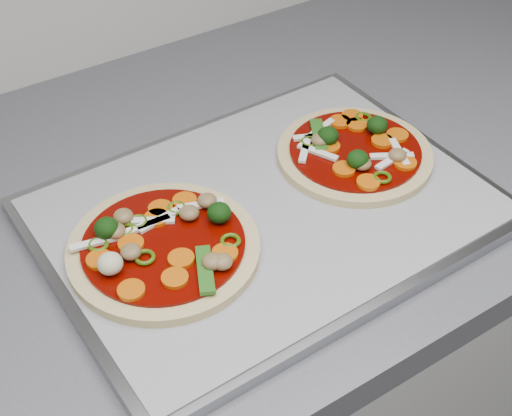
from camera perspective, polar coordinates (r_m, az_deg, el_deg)
baking_tray at (r=0.74m, az=0.85°, el=-0.32°), size 0.46×0.34×0.01m
parchment at (r=0.74m, az=0.86°, el=0.16°), size 0.44×0.33×0.00m
pizza_left at (r=0.69m, az=-7.45°, el=-2.97°), size 0.22×0.22×0.03m
pizza_right at (r=0.80m, az=7.89°, el=4.51°), size 0.19×0.19×0.03m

